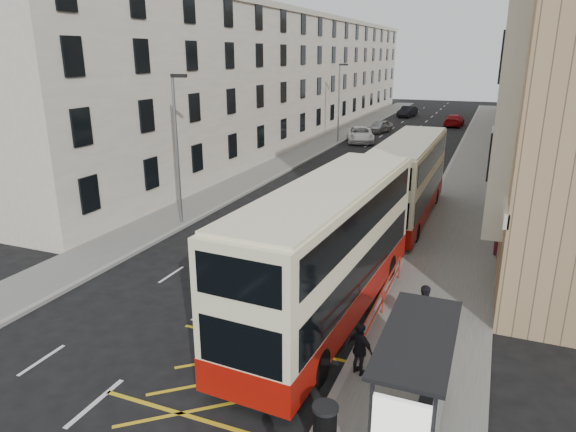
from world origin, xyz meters
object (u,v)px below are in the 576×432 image
at_px(street_lamp_far, 339,98).
at_px(car_dark, 407,112).
at_px(bus_shelter, 420,371).
at_px(double_decker_rear, 408,179).
at_px(street_lamp_near, 177,142).
at_px(pedestrian_far, 360,349).
at_px(double_decker_front, 328,251).
at_px(litter_bin, 325,424).
at_px(white_van, 360,135).
at_px(car_red, 454,120).
at_px(car_silver, 380,126).
at_px(pedestrian_mid, 425,310).

xyz_separation_m(street_lamp_far, car_dark, (2.91, 26.34, -3.83)).
relative_size(street_lamp_far, car_dark, 1.64).
relative_size(bus_shelter, double_decker_rear, 0.36).
distance_m(street_lamp_near, pedestrian_far, 16.72).
distance_m(double_decker_front, double_decker_rear, 12.55).
xyz_separation_m(litter_bin, car_dark, (-9.79, 69.58, 0.10)).
height_order(bus_shelter, litter_bin, bus_shelter).
bearing_deg(car_dark, litter_bin, -72.32).
height_order(bus_shelter, pedestrian_far, bus_shelter).
xyz_separation_m(white_van, car_red, (8.25, 17.08, -0.03)).
bearing_deg(car_dark, pedestrian_far, -71.91).
height_order(litter_bin, car_silver, car_silver).
bearing_deg(car_red, pedestrian_mid, 96.33).
bearing_deg(double_decker_rear, street_lamp_near, -152.93).
distance_m(white_van, car_dark, 25.25).
bearing_deg(car_silver, pedestrian_mid, -59.08).
distance_m(street_lamp_far, pedestrian_far, 42.30).
xyz_separation_m(bus_shelter, pedestrian_far, (-1.94, 2.23, -1.18)).
distance_m(pedestrian_mid, white_van, 40.12).
bearing_deg(car_dark, car_red, -37.85).
xyz_separation_m(double_decker_front, car_red, (-0.31, 55.05, -1.72)).
xyz_separation_m(bus_shelter, street_lamp_near, (-14.69, 12.39, 2.50)).
xyz_separation_m(pedestrian_mid, pedestrian_far, (-1.43, -2.99, -0.06)).
bearing_deg(litter_bin, street_lamp_far, 106.37).
height_order(litter_bin, pedestrian_far, pedestrian_far).
bearing_deg(bus_shelter, street_lamp_far, 109.12).
bearing_deg(double_decker_rear, double_decker_front, -92.44).
relative_size(pedestrian_far, car_red, 0.30).
relative_size(bus_shelter, pedestrian_far, 2.63).
bearing_deg(car_red, litter_bin, 94.56).
bearing_deg(litter_bin, street_lamp_near, 133.80).
xyz_separation_m(bus_shelter, pedestrian_mid, (-0.51, 5.22, -1.11)).
height_order(bus_shelter, pedestrian_mid, bus_shelter).
bearing_deg(car_red, white_van, 66.62).
xyz_separation_m(street_lamp_far, car_silver, (2.53, 8.82, -3.90)).
xyz_separation_m(bus_shelter, car_dark, (-11.78, 68.73, -1.34)).
relative_size(street_lamp_far, litter_bin, 7.53).
relative_size(double_decker_rear, white_van, 2.00).
relative_size(street_lamp_near, car_silver, 1.86).
height_order(bus_shelter, car_dark, bus_shelter).
bearing_deg(double_decker_rear, car_silver, 105.47).
bearing_deg(street_lamp_near, white_van, 86.07).
xyz_separation_m(double_decker_front, double_decker_rear, (0.66, 12.53, -0.14)).
relative_size(litter_bin, pedestrian_far, 0.66).
distance_m(bus_shelter, car_red, 60.74).
height_order(litter_bin, car_red, car_red).
xyz_separation_m(street_lamp_near, street_lamp_far, (0.00, 30.00, 0.00)).
bearing_deg(car_silver, pedestrian_far, -61.51).
distance_m(street_lamp_near, car_silver, 39.10).
xyz_separation_m(street_lamp_far, car_red, (10.38, 18.18, -3.86)).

